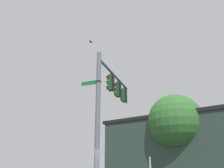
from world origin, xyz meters
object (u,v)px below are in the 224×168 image
Objects in this scene: traffic_light_mid_inner at (118,90)px; bird_flying at (91,42)px; traffic_light_nearest_pole at (111,83)px; street_name_sign at (94,82)px; traffic_light_mid_outer at (124,95)px.

bird_flying is (-2.72, 1.20, 2.46)m from traffic_light_mid_inner.
traffic_light_nearest_pole and traffic_light_mid_inner have the same top height.
traffic_light_mid_inner reaches higher than street_name_sign.
traffic_light_mid_outer is at bearing -7.18° from traffic_light_mid_inner.
traffic_light_mid_inner is at bearing -11.53° from street_name_sign.
bird_flying reaches higher than traffic_light_mid_outer.
traffic_light_nearest_pole is 2.08m from street_name_sign.
traffic_light_nearest_pole is at bearing -14.73° from street_name_sign.
traffic_light_mid_outer is (1.44, -0.18, 0.00)m from traffic_light_mid_inner.
traffic_light_nearest_pole and traffic_light_mid_outer have the same top height.
bird_flying is (-4.17, 1.38, 2.46)m from traffic_light_mid_outer.
street_name_sign is at bearing 169.77° from traffic_light_mid_outer.
traffic_light_mid_inner is 3.86m from bird_flying.
bird_flying is (-1.28, 1.02, 2.46)m from traffic_light_nearest_pole.
bird_flying is at bearing 39.16° from street_name_sign.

